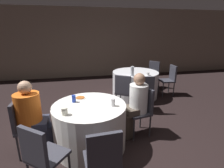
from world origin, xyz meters
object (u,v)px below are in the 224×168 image
at_px(person_orange_shirt, 33,117).
at_px(chair_far_east, 170,77).
at_px(bottle_far, 132,71).
at_px(table_near, 90,126).
at_px(soda_can_silver, 113,102).
at_px(chair_near_east, 142,107).
at_px(chair_near_south, 103,158).
at_px(chair_near_west, 24,123).
at_px(chair_near_southwest, 41,153).
at_px(chair_far_south, 145,90).
at_px(pizza_plate_near, 80,98).
at_px(chair_far_northeast, 153,72).
at_px(soda_can_blue, 74,99).
at_px(table_far, 135,84).
at_px(chair_far_southwest, 124,89).
at_px(person_white_shirt, 135,105).

bearing_deg(person_orange_shirt, chair_far_east, 120.57).
bearing_deg(bottle_far, person_orange_shirt, -142.44).
distance_m(table_near, soda_can_silver, 0.59).
distance_m(chair_near_east, chair_near_south, 1.52).
distance_m(table_near, chair_near_west, 1.03).
bearing_deg(chair_near_west, chair_far_east, 119.49).
bearing_deg(chair_far_east, soda_can_silver, 138.32).
height_order(chair_near_southwest, chair_far_south, same).
xyz_separation_m(chair_near_south, pizza_plate_near, (-0.19, 1.34, 0.21)).
relative_size(chair_near_east, chair_near_west, 1.00).
relative_size(chair_far_northeast, pizza_plate_near, 4.39).
distance_m(person_orange_shirt, soda_can_blue, 0.67).
relative_size(chair_near_southwest, chair_far_east, 1.00).
relative_size(table_far, person_orange_shirt, 1.09).
xyz_separation_m(chair_near_east, chair_near_southwest, (-1.63, -0.97, 0.00)).
bearing_deg(table_near, soda_can_silver, -17.91).
bearing_deg(chair_near_east, chair_far_northeast, -38.66).
distance_m(table_far, chair_near_south, 3.45).
relative_size(chair_near_south, chair_far_southwest, 1.00).
bearing_deg(chair_far_south, person_orange_shirt, -148.00).
relative_size(chair_far_south, soda_can_blue, 7.49).
bearing_deg(chair_near_west, table_near, 90.00).
xyz_separation_m(table_near, chair_near_south, (0.06, -1.01, 0.17)).
height_order(chair_near_west, chair_far_southwest, same).
bearing_deg(table_near, table_far, 53.97).
bearing_deg(chair_far_southwest, chair_far_south, 13.22).
bearing_deg(soda_can_silver, chair_near_south, -109.17).
height_order(chair_far_south, pizza_plate_near, chair_far_south).
bearing_deg(chair_near_southwest, chair_far_south, 80.60).
bearing_deg(soda_can_silver, chair_far_east, 43.72).
height_order(table_far, chair_far_south, chair_far_south).
relative_size(chair_near_east, person_white_shirt, 0.76).
distance_m(table_near, chair_near_south, 1.03).
bearing_deg(chair_near_west, chair_far_southwest, 122.17).
bearing_deg(bottle_far, chair_near_east, -100.74).
relative_size(person_orange_shirt, bottle_far, 4.69).
bearing_deg(chair_near_southwest, soda_can_silver, 72.43).
xyz_separation_m(chair_near_east, chair_near_south, (-0.94, -1.19, 0.00)).
bearing_deg(table_far, chair_far_northeast, 37.37).
distance_m(chair_near_east, chair_far_southwest, 1.03).
distance_m(chair_far_south, soda_can_blue, 1.86).
bearing_deg(table_near, chair_near_west, 179.57).
relative_size(chair_far_southwest, pizza_plate_near, 4.39).
relative_size(chair_near_southwest, chair_far_southwest, 1.00).
xyz_separation_m(chair_near_east, person_orange_shirt, (-1.86, -0.17, 0.08)).
bearing_deg(pizza_plate_near, chair_far_northeast, 43.98).
bearing_deg(pizza_plate_near, person_white_shirt, -10.38).
bearing_deg(chair_far_southwest, chair_far_east, 59.63).
bearing_deg(person_white_shirt, chair_near_southwest, 112.47).
height_order(chair_near_southwest, chair_far_northeast, same).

